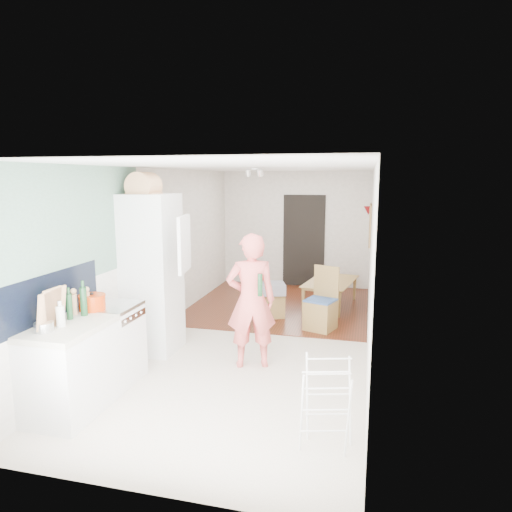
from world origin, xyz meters
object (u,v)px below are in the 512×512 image
at_px(dining_chair, 321,299).
at_px(drying_rack, 327,406).
at_px(stool, 274,305).
at_px(dining_table, 332,296).
at_px(person, 251,289).

distance_m(dining_chair, drying_rack, 3.20).
relative_size(stool, drying_rack, 0.53).
bearing_deg(dining_table, drying_rack, -166.21).
bearing_deg(dining_table, person, 175.11).
bearing_deg(dining_chair, person, -94.88).
xyz_separation_m(dining_chair, drying_rack, (0.38, -3.17, -0.10)).
xyz_separation_m(dining_chair, stool, (-0.83, 0.49, -0.29)).
height_order(person, stool, person).
bearing_deg(dining_table, stool, 144.00).
bearing_deg(stool, dining_chair, -30.25).
bearing_deg(stool, dining_table, 44.20).
bearing_deg(person, dining_chair, -133.39).
relative_size(person, drying_rack, 2.53).
height_order(person, dining_table, person).
height_order(dining_table, drying_rack, drying_rack).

